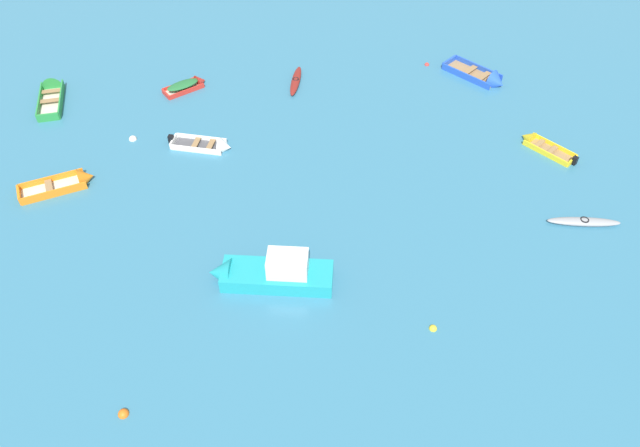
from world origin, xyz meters
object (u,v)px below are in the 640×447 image
Objects in this scene: rowboat_red_outer_right at (190,84)px; rowboat_blue_center at (487,79)px; rowboat_yellow_near_right at (537,143)px; mooring_buoy_near_foreground at (427,65)px; rowboat_orange_outer_left at (71,182)px; mooring_buoy_between_boats_left at (433,329)px; motor_launch_turquoise_cluster_inner at (269,273)px; kayak_grey_far_left at (584,222)px; rowboat_green_cluster_outer at (52,91)px; mooring_buoy_midfield at (133,139)px; mooring_buoy_far_field at (124,414)px; kayak_maroon_near_camera at (296,81)px; rowboat_white_near_left at (213,146)px.

rowboat_blue_center is at bearing -4.37° from rowboat_red_outer_right.
rowboat_yellow_near_right is 10.49m from mooring_buoy_near_foreground.
rowboat_red_outer_right is 0.73× the size of rowboat_orange_outer_left.
mooring_buoy_near_foreground is 0.91× the size of mooring_buoy_between_boats_left.
kayak_grey_far_left is at bearing 6.84° from motor_launch_turquoise_cluster_inner.
kayak_grey_far_left is 33.30m from rowboat_green_cluster_outer.
motor_launch_turquoise_cluster_inner is (-16.35, -1.96, 0.43)m from kayak_grey_far_left.
kayak_grey_far_left is 25.59m from rowboat_red_outer_right.
rowboat_yellow_near_right is at bearing 90.20° from kayak_grey_far_left.
mooring_buoy_near_foreground is (-3.49, 2.53, -0.20)m from rowboat_blue_center.
rowboat_orange_outer_left is (-6.14, -9.00, -0.04)m from rowboat_red_outer_right.
rowboat_red_outer_right is 9.26× the size of mooring_buoy_near_foreground.
mooring_buoy_between_boats_left is (14.60, -15.35, 0.00)m from mooring_buoy_midfield.
rowboat_orange_outer_left is 0.92× the size of rowboat_green_cluster_outer.
motor_launch_turquoise_cluster_inner is at bearing -123.49° from mooring_buoy_near_foreground.
rowboat_yellow_near_right is 10.03× the size of mooring_buoy_near_foreground.
motor_launch_turquoise_cluster_inner is 13.60× the size of mooring_buoy_far_field.
rowboat_orange_outer_left reaches higher than mooring_buoy_near_foreground.
rowboat_blue_center is at bearing 16.14° from rowboat_orange_outer_left.
rowboat_orange_outer_left reaches higher than kayak_maroon_near_camera.
mooring_buoy_near_foreground is at bearing 7.53° from kayak_maroon_near_camera.
rowboat_red_outer_right is 10.90m from rowboat_orange_outer_left.
mooring_buoy_between_boats_left is (4.37, -20.37, -0.16)m from kayak_maroon_near_camera.
motor_launch_turquoise_cluster_inner reaches higher than rowboat_white_near_left.
rowboat_white_near_left is 1.01× the size of kayak_grey_far_left.
kayak_maroon_near_camera reaches higher than mooring_buoy_near_foreground.
mooring_buoy_far_field is at bearing -160.22° from kayak_grey_far_left.
rowboat_blue_center is at bearing -5.84° from kayak_maroon_near_camera.
rowboat_blue_center is 26.96m from rowboat_orange_outer_left.
kayak_grey_far_left is at bearing -89.80° from rowboat_yellow_near_right.
rowboat_orange_outer_left is 15.82m from kayak_maroon_near_camera.
rowboat_red_outer_right is 19.81m from rowboat_blue_center.
motor_launch_turquoise_cluster_inner is at bearing -75.22° from rowboat_white_near_left.
rowboat_red_outer_right is at bearing 58.34° from mooring_buoy_midfield.
motor_launch_turquoise_cluster_inner is (10.45, -8.04, 0.39)m from rowboat_orange_outer_left.
motor_launch_turquoise_cluster_inner is 7.92m from mooring_buoy_between_boats_left.
rowboat_blue_center reaches higher than kayak_grey_far_left.
rowboat_white_near_left is 1.27× the size of rowboat_red_outer_right.
mooring_buoy_midfield is at bearing 172.14° from rowboat_yellow_near_right.
kayak_grey_far_left is 11.59× the size of mooring_buoy_near_foreground.
kayak_grey_far_left reaches higher than kayak_maroon_near_camera.
rowboat_white_near_left is 16.89m from mooring_buoy_far_field.
kayak_grey_far_left is 16.69m from mooring_buoy_near_foreground.
mooring_buoy_midfield is 1.04× the size of mooring_buoy_far_field.
rowboat_red_outer_right is at bearing 118.95° from mooring_buoy_between_boats_left.
motor_launch_turquoise_cluster_inner is 13.06× the size of mooring_buoy_midfield.
rowboat_orange_outer_left is at bearing -155.91° from mooring_buoy_near_foreground.
rowboat_white_near_left reaches higher than rowboat_red_outer_right.
rowboat_red_outer_right reaches higher than mooring_buoy_near_foreground.
mooring_buoy_far_field is at bearing -111.01° from kayak_maroon_near_camera.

